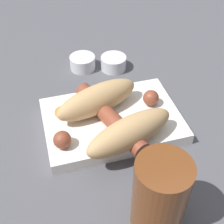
{
  "coord_description": "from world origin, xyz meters",
  "views": [
    {
      "loc": [
        0.11,
        0.38,
        0.4
      ],
      "look_at": [
        0.0,
        0.0,
        0.03
      ],
      "focal_mm": 50.0,
      "sensor_mm": 36.0,
      "label": 1
    }
  ],
  "objects": [
    {
      "name": "drink_glass",
      "position": [
        -0.01,
        0.19,
        0.06
      ],
      "size": [
        0.07,
        0.07,
        0.12
      ],
      "color": "brown",
      "rests_on": "ground_plane"
    },
    {
      "name": "food_tray",
      "position": [
        0.0,
        0.0,
        0.01
      ],
      "size": [
        0.24,
        0.16,
        0.02
      ],
      "color": "silver",
      "rests_on": "ground_plane"
    },
    {
      "name": "bread_roll",
      "position": [
        0.01,
        0.02,
        0.05
      ],
      "size": [
        0.19,
        0.18,
        0.05
      ],
      "color": "tan",
      "rests_on": "food_tray"
    },
    {
      "name": "condiment_cup_near",
      "position": [
        -0.05,
        -0.17,
        0.01
      ],
      "size": [
        0.06,
        0.06,
        0.03
      ],
      "color": "silver",
      "rests_on": "ground_plane"
    },
    {
      "name": "pickled_veggies",
      "position": [
        0.07,
        -0.04,
        0.02
      ],
      "size": [
        0.06,
        0.06,
        0.0
      ],
      "color": "orange",
      "rests_on": "food_tray"
    },
    {
      "name": "ground_plane",
      "position": [
        0.0,
        0.0,
        0.0
      ],
      "size": [
        3.0,
        3.0,
        0.0
      ],
      "primitive_type": "plane",
      "color": "#4C4C51"
    },
    {
      "name": "condiment_cup_far",
      "position": [
        0.01,
        -0.19,
        0.01
      ],
      "size": [
        0.06,
        0.06,
        0.03
      ],
      "color": "silver",
      "rests_on": "ground_plane"
    },
    {
      "name": "sausage",
      "position": [
        0.01,
        0.02,
        0.04
      ],
      "size": [
        0.2,
        0.18,
        0.03
      ],
      "color": "brown",
      "rests_on": "food_tray"
    }
  ]
}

